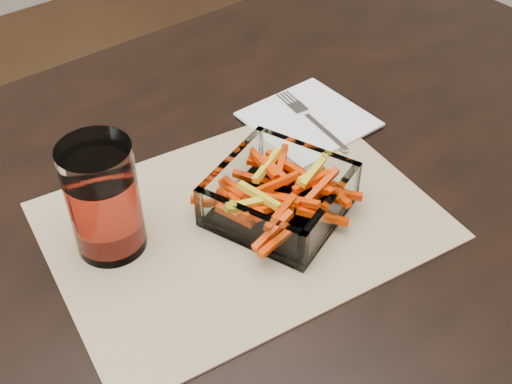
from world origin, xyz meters
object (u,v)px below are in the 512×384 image
Objects in this scene: tumbler at (104,202)px; glass_bowl at (279,197)px; fork at (310,118)px; dining_table at (200,275)px.

glass_bowl is at bearing -23.22° from tumbler.
glass_bowl is 0.20m from fork.
dining_table is 0.18m from tumbler.
fork is (0.25, 0.07, 0.10)m from dining_table.
fork is at bearing 6.26° from tumbler.
dining_table is 9.69× the size of fork.
glass_bowl is 0.21m from tumbler.
dining_table is 8.52× the size of glass_bowl.
glass_bowl reaches higher than fork.
dining_table is at bearing -21.96° from tumbler.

